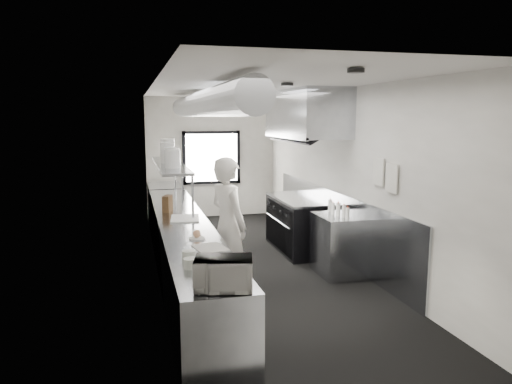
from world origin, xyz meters
TOP-DOWN VIEW (x-y plane):
  - floor at (0.00, 0.00)m, footprint 3.00×8.00m
  - ceiling at (0.00, 0.00)m, footprint 3.00×8.00m
  - wall_back at (0.00, 4.00)m, footprint 3.00×0.02m
  - wall_front at (0.00, -4.00)m, footprint 3.00×0.02m
  - wall_left at (-1.50, 0.00)m, footprint 0.02×8.00m
  - wall_right at (1.50, 0.00)m, footprint 0.02×8.00m
  - wall_cladding at (1.48, 0.30)m, footprint 0.03×5.50m
  - hvac_duct at (-0.70, 0.40)m, footprint 0.40×6.40m
  - service_window at (0.00, 3.96)m, footprint 1.36×0.05m
  - exhaust_hood at (1.10, 0.70)m, footprint 0.81×2.20m
  - prep_counter at (-1.15, -0.50)m, footprint 0.70×6.00m
  - pass_shelf at (-1.19, 1.00)m, footprint 0.45×3.00m
  - range at (1.04, 0.70)m, footprint 0.88×1.60m
  - bottle_station at (1.15, -0.70)m, footprint 0.65×0.80m
  - far_work_table at (-1.15, 3.20)m, footprint 0.70×1.20m
  - notice_sheet_a at (1.47, -1.20)m, footprint 0.02×0.28m
  - notice_sheet_b at (1.47, -1.55)m, footprint 0.02×0.28m
  - line_cook at (-0.60, -0.97)m, footprint 0.66×0.78m
  - microwave at (-1.11, -3.28)m, footprint 0.52×0.44m
  - deli_tub_a at (-1.31, -2.65)m, footprint 0.14×0.14m
  - deli_tub_b at (-1.30, -2.38)m, footprint 0.18×0.18m
  - newspaper at (-1.01, -1.99)m, footprint 0.39×0.45m
  - small_plate at (-1.10, -1.54)m, footprint 0.25×0.25m
  - pastry at (-1.10, -1.54)m, footprint 0.10×0.10m
  - cutting_board at (-1.11, -0.37)m, footprint 0.46×0.57m
  - knife_block at (-1.31, 0.25)m, footprint 0.18×0.25m
  - plate_stack_a at (-1.21, 0.29)m, footprint 0.25×0.25m
  - plate_stack_b at (-1.20, 0.57)m, footprint 0.25×0.25m
  - plate_stack_c at (-1.22, 1.11)m, footprint 0.30×0.30m
  - plate_stack_d at (-1.18, 1.70)m, footprint 0.31×0.31m
  - squeeze_bottle_a at (1.13, -0.97)m, footprint 0.07×0.07m
  - squeeze_bottle_b at (1.14, -0.84)m, footprint 0.07×0.07m
  - squeeze_bottle_c at (1.10, -0.73)m, footprint 0.07×0.07m
  - squeeze_bottle_d at (1.07, -0.60)m, footprint 0.07×0.07m
  - squeeze_bottle_e at (1.12, -0.37)m, footprint 0.07×0.07m

SIDE VIEW (x-z plane):
  - floor at x=0.00m, z-range -0.01..0.01m
  - prep_counter at x=-1.15m, z-range 0.00..0.90m
  - bottle_station at x=1.15m, z-range 0.00..0.90m
  - far_work_table at x=-1.15m, z-range 0.00..0.90m
  - range at x=1.04m, z-range 0.00..0.94m
  - wall_cladding at x=1.48m, z-range 0.00..1.10m
  - newspaper at x=-1.01m, z-range 0.90..0.91m
  - small_plate at x=-1.10m, z-range 0.90..0.92m
  - cutting_board at x=-1.11m, z-range 0.90..0.92m
  - line_cook at x=-0.60m, z-range 0.00..1.83m
  - deli_tub_a at x=-1.31m, z-range 0.90..1.00m
  - deli_tub_b at x=-1.30m, z-range 0.90..1.00m
  - pastry at x=-1.10m, z-range 0.92..1.01m
  - squeeze_bottle_a at x=1.13m, z-range 0.90..1.06m
  - squeeze_bottle_d at x=1.07m, z-range 0.90..1.07m
  - squeeze_bottle_e at x=1.12m, z-range 0.90..1.08m
  - squeeze_bottle_b at x=1.14m, z-range 0.90..1.08m
  - squeeze_bottle_c at x=1.10m, z-range 0.90..1.10m
  - knife_block at x=-1.31m, z-range 0.90..1.15m
  - microwave at x=-1.11m, z-range 0.90..1.17m
  - service_window at x=0.00m, z-range 0.77..2.02m
  - wall_back at x=0.00m, z-range 0.00..2.80m
  - wall_front at x=0.00m, z-range 0.00..2.80m
  - wall_left at x=-1.50m, z-range 0.00..2.80m
  - wall_right at x=1.50m, z-range 0.00..2.80m
  - pass_shelf at x=-1.19m, z-range 1.20..1.88m
  - notice_sheet_b at x=1.47m, z-range 1.36..1.74m
  - notice_sheet_a at x=1.47m, z-range 1.41..1.79m
  - plate_stack_a at x=-1.21m, z-range 1.57..1.85m
  - plate_stack_b at x=-1.20m, z-range 1.57..1.87m
  - plate_stack_c at x=-1.22m, z-range 1.57..1.91m
  - plate_stack_d at x=-1.18m, z-range 1.57..1.95m
  - exhaust_hood at x=1.10m, z-range 1.95..2.83m
  - hvac_duct at x=-0.70m, z-range 2.35..2.75m
  - ceiling at x=0.00m, z-range 2.79..2.80m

